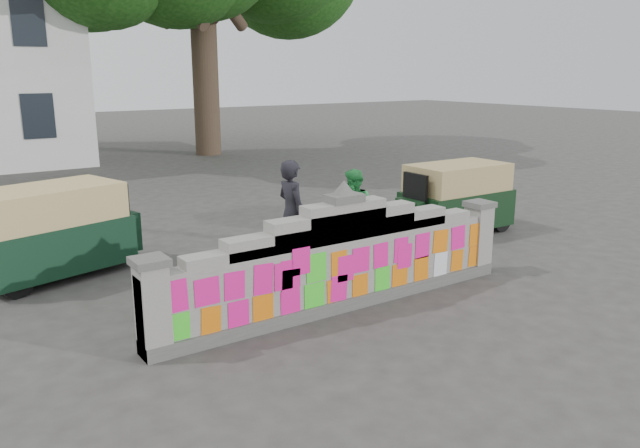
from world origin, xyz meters
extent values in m
plane|color=#383533|center=(0.00, 0.00, 0.00)|extent=(100.00, 100.00, 0.00)
cube|color=#4C4C49|center=(0.00, 0.00, 0.10)|extent=(6.40, 0.42, 0.20)
cube|color=gray|center=(0.00, 0.00, 0.60)|extent=(6.40, 0.32, 1.00)
cube|color=gray|center=(0.00, 0.00, 1.17)|extent=(5.20, 0.32, 0.14)
cube|color=gray|center=(0.00, 0.00, 1.24)|extent=(4.00, 0.32, 0.28)
cube|color=gray|center=(0.00, 0.00, 1.32)|extent=(2.60, 0.32, 0.44)
cube|color=gray|center=(0.00, 0.00, 1.39)|extent=(1.40, 0.32, 0.58)
cube|color=#4C4C49|center=(0.00, 0.00, 1.74)|extent=(0.55, 0.36, 0.12)
cone|color=#4C4C49|center=(0.00, 0.00, 1.90)|extent=(0.36, 0.36, 0.22)
cube|color=gray|center=(-3.02, 0.00, 0.62)|extent=(0.36, 0.40, 1.24)
cube|color=#4C4C49|center=(-3.02, 0.00, 1.28)|extent=(0.44, 0.44, 0.10)
cube|color=gray|center=(3.02, 0.00, 0.62)|extent=(0.36, 0.40, 1.24)
cube|color=#4C4C49|center=(3.02, 0.00, 1.28)|extent=(0.44, 0.44, 0.10)
cylinder|color=#38281E|center=(6.00, 18.00, 3.00)|extent=(1.10, 1.10, 6.00)
imported|color=black|center=(0.12, 1.68, 0.55)|extent=(2.10, 0.77, 1.10)
imported|color=black|center=(0.12, 1.68, 0.93)|extent=(0.46, 0.69, 1.86)
imported|color=green|center=(2.01, 2.35, 0.84)|extent=(0.64, 0.82, 1.68)
cube|color=black|center=(-3.35, 4.13, 0.58)|extent=(2.81, 1.99, 0.84)
cube|color=tan|center=(-3.35, 4.13, 1.32)|extent=(2.59, 1.88, 0.63)
cube|color=black|center=(-2.08, 4.48, 0.58)|extent=(0.70, 0.85, 0.74)
cube|color=black|center=(-2.08, 4.48, 1.21)|extent=(0.28, 0.74, 0.63)
cylinder|color=black|center=(-1.97, 4.51, 0.26)|extent=(0.54, 0.26, 0.53)
cylinder|color=black|center=(-4.11, 3.32, 0.26)|extent=(0.54, 0.26, 0.53)
cube|color=black|center=(4.89, 2.28, 0.56)|extent=(2.45, 1.36, 0.81)
cube|color=tan|center=(4.89, 2.28, 1.26)|extent=(2.25, 1.30, 0.61)
cube|color=black|center=(3.62, 2.30, 0.56)|extent=(0.52, 0.72, 0.71)
cube|color=black|center=(3.62, 2.30, 1.16)|extent=(0.09, 0.71, 0.61)
cylinder|color=black|center=(3.52, 2.31, 0.25)|extent=(0.51, 0.13, 0.51)
cylinder|color=black|center=(5.81, 2.82, 0.25)|extent=(0.51, 0.13, 0.51)
cylinder|color=black|center=(5.79, 1.71, 0.25)|extent=(0.51, 0.13, 0.51)
camera|label=1|loc=(-5.48, -7.33, 3.60)|focal=35.00mm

